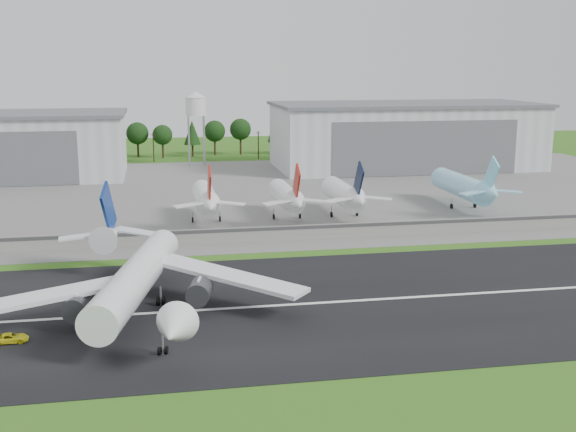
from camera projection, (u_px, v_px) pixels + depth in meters
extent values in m
plane|color=#265F16|center=(301.00, 326.00, 112.19)|extent=(600.00, 600.00, 0.00)
cube|color=black|center=(290.00, 305.00, 121.80)|extent=(320.00, 60.00, 0.10)
cube|color=white|center=(290.00, 305.00, 121.79)|extent=(220.00, 1.00, 0.02)
cube|color=slate|center=(226.00, 193.00, 227.63)|extent=(320.00, 150.00, 0.10)
cube|color=gray|center=(253.00, 235.00, 164.74)|extent=(240.00, 0.50, 3.50)
cube|color=#38383A|center=(253.00, 230.00, 164.19)|extent=(240.00, 0.12, 0.70)
cube|color=silver|center=(405.00, 137.00, 281.80)|extent=(100.00, 45.00, 24.00)
cube|color=#595B60|center=(406.00, 104.00, 279.19)|extent=(102.00, 47.00, 1.20)
cube|color=#595B60|center=(426.00, 148.00, 260.40)|extent=(70.00, 0.30, 19.68)
cylinder|color=#99999E|center=(189.00, 142.00, 283.79)|extent=(0.50, 0.50, 20.00)
cylinder|color=#99999E|center=(204.00, 140.00, 290.63)|extent=(0.50, 0.50, 20.00)
cylinder|color=silver|center=(196.00, 106.00, 284.42)|extent=(8.00, 8.00, 7.00)
cone|color=silver|center=(195.00, 94.00, 283.45)|extent=(8.40, 8.40, 2.40)
cylinder|color=white|center=(136.00, 278.00, 116.05)|extent=(14.92, 44.24, 5.80)
cone|color=white|center=(174.00, 330.00, 93.48)|extent=(6.93, 7.09, 5.80)
cone|color=white|center=(109.00, 235.00, 139.74)|extent=(7.28, 9.96, 5.51)
cube|color=navy|center=(108.00, 209.00, 138.19)|extent=(2.49, 9.43, 11.13)
cube|color=white|center=(229.00, 276.00, 120.06)|extent=(24.94, 22.24, 2.65)
cylinder|color=#333338|center=(200.00, 291.00, 116.96)|extent=(4.87, 6.18, 3.80)
cube|color=white|center=(136.00, 232.00, 141.09)|extent=(9.39, 7.29, 0.98)
cube|color=white|center=(39.00, 298.00, 108.77)|extent=(28.42, 12.94, 2.65)
cylinder|color=#333338|center=(79.00, 306.00, 109.82)|extent=(4.87, 6.18, 3.80)
cube|color=white|center=(83.00, 236.00, 137.32)|extent=(9.28, 4.10, 0.98)
cube|color=#99999E|center=(142.00, 312.00, 113.37)|extent=(16.08, 31.43, 3.20)
cylinder|color=black|center=(107.00, 307.00, 118.18)|extent=(0.71, 1.55, 1.50)
imported|color=gold|center=(11.00, 338.00, 105.16)|extent=(5.17, 2.61, 1.40)
cylinder|color=white|center=(205.00, 198.00, 186.31)|extent=(5.89, 24.00, 5.89)
cone|color=white|center=(210.00, 206.00, 171.19)|extent=(5.59, 7.00, 5.59)
cube|color=#A01C0C|center=(209.00, 186.00, 170.68)|extent=(0.45, 8.59, 10.02)
cylinder|color=#99999E|center=(193.00, 217.00, 184.68)|extent=(0.32, 0.32, 3.00)
cylinder|color=#99999E|center=(220.00, 216.00, 185.93)|extent=(0.32, 0.32, 3.00)
cylinder|color=black|center=(193.00, 220.00, 184.83)|extent=(0.40, 1.40, 1.40)
cylinder|color=white|center=(285.00, 196.00, 190.09)|extent=(5.59, 24.00, 5.59)
cone|color=white|center=(297.00, 203.00, 174.98)|extent=(5.31, 7.00, 5.31)
cube|color=#A0160C|center=(297.00, 184.00, 174.46)|extent=(0.45, 8.59, 10.02)
cylinder|color=#99999E|center=(274.00, 214.00, 188.44)|extent=(0.32, 0.32, 3.00)
cylinder|color=#99999E|center=(300.00, 213.00, 189.68)|extent=(0.32, 0.32, 3.00)
cylinder|color=black|center=(274.00, 217.00, 188.58)|extent=(0.40, 1.40, 1.40)
cylinder|color=white|center=(343.00, 194.00, 192.83)|extent=(5.89, 24.00, 5.89)
cone|color=white|center=(359.00, 201.00, 177.71)|extent=(5.60, 7.00, 5.60)
cube|color=black|center=(359.00, 181.00, 177.20)|extent=(0.45, 8.59, 10.02)
cylinder|color=#99999E|center=(331.00, 212.00, 191.20)|extent=(0.32, 0.32, 3.00)
cylinder|color=#99999E|center=(357.00, 211.00, 192.45)|extent=(0.32, 0.32, 3.00)
cylinder|color=black|center=(331.00, 214.00, 191.35)|extent=(0.40, 1.40, 1.40)
cylinder|color=#92DEFD|center=(461.00, 186.00, 203.99)|extent=(6.35, 30.00, 6.35)
cone|color=#92DEFD|center=(491.00, 194.00, 185.99)|extent=(6.03, 7.00, 6.03)
cube|color=#79DDF9|center=(491.00, 175.00, 185.48)|extent=(0.45, 8.59, 10.02)
cylinder|color=#99999E|center=(452.00, 204.00, 202.41)|extent=(0.32, 0.32, 3.00)
cylinder|color=#99999E|center=(475.00, 203.00, 203.66)|extent=(0.32, 0.32, 3.00)
cylinder|color=black|center=(451.00, 206.00, 202.56)|extent=(0.40, 1.40, 1.40)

